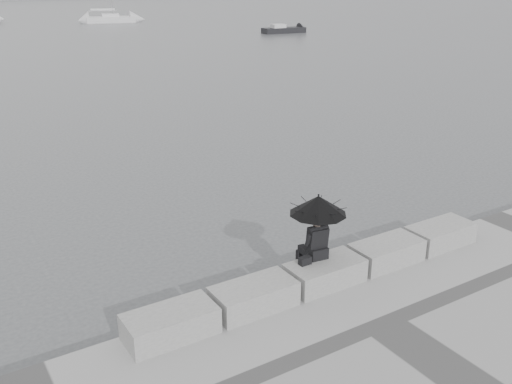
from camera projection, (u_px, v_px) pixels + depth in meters
ground at (310, 295)px, 12.18m from camera, size 360.00×360.00×0.00m
stone_block_far_left at (170, 324)px, 9.87m from camera, size 1.60×0.80×0.50m
stone_block_left at (254, 297)px, 10.71m from camera, size 1.60×0.80×0.50m
stone_block_centre at (325, 273)px, 11.55m from camera, size 1.60×0.80×0.50m
stone_block_right at (386, 253)px, 12.40m from camera, size 1.60×0.80×0.50m
stone_block_far_right at (440, 235)px, 13.24m from camera, size 1.60×0.80×0.50m
seated_person at (318, 212)px, 11.30m from camera, size 1.16×1.16×1.39m
bag at (305, 261)px, 11.35m from camera, size 0.25×0.14×0.16m
sailboat_right at (111, 19)px, 78.73m from camera, size 6.87×3.90×12.90m
small_motorboat at (284, 30)px, 65.20m from camera, size 5.20×2.11×1.10m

